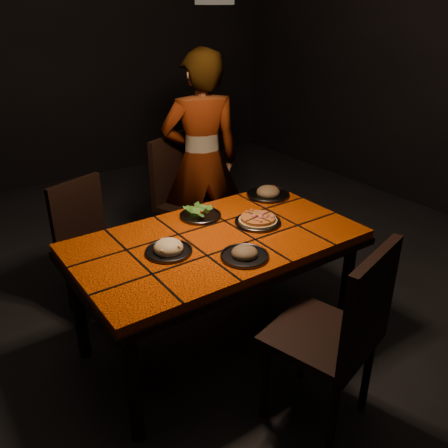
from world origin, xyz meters
TOP-DOWN VIEW (x-y plane):
  - room_shell at (0.00, 0.00)m, footprint 6.04×7.04m
  - dining_table at (0.00, 0.00)m, footprint 1.62×0.92m
  - chair_near at (0.13, -0.84)m, footprint 0.57×0.57m
  - chair_far_left at (-0.45, 0.86)m, footprint 0.52×0.52m
  - chair_far_right at (0.40, 1.06)m, footprint 0.61×0.61m
  - diner at (0.53, 0.99)m, footprint 0.70×0.57m
  - plate_pizza at (0.30, 0.01)m, footprint 0.28×0.28m
  - plate_pasta at (-0.31, -0.01)m, footprint 0.25×0.25m
  - plate_salad at (0.07, 0.28)m, footprint 0.26×0.26m
  - plate_mushroom_a at (-0.01, -0.28)m, footprint 0.25×0.25m
  - plate_mushroom_b at (0.63, 0.31)m, footprint 0.29×0.29m

SIDE VIEW (x-z plane):
  - chair_far_left at x=-0.45m, z-range 0.07..0.97m
  - chair_far_right at x=0.40m, z-range 0.07..1.10m
  - chair_near at x=0.13m, z-range 0.07..1.10m
  - dining_table at x=0.00m, z-range 0.30..1.05m
  - plate_pizza at x=0.30m, z-range 0.75..0.79m
  - plate_pasta at x=-0.31m, z-range 0.73..0.81m
  - plate_mushroom_a at x=-0.01m, z-range 0.73..0.81m
  - plate_mushroom_b at x=0.63m, z-range 0.73..0.82m
  - plate_salad at x=0.07m, z-range 0.74..0.81m
  - diner at x=0.53m, z-range 0.00..1.67m
  - room_shell at x=0.00m, z-range -0.04..3.04m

